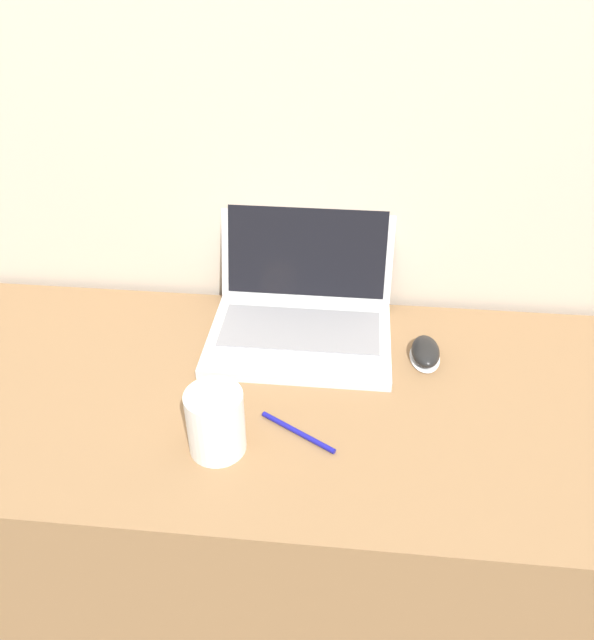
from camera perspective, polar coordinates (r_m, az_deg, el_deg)
name	(u,v)px	position (r m, az deg, el deg)	size (l,w,h in m)	color
wall_back	(292,73)	(1.23, -0.46, 21.66)	(7.00, 0.04, 2.50)	beige
desk	(277,526)	(1.43, -1.86, -18.32)	(1.45, 0.62, 0.78)	#936D47
laptop	(302,304)	(1.27, 0.47, 1.43)	(0.36, 0.33, 0.25)	silver
drink_cup	(216,421)	(1.01, -7.45, -9.15)	(0.09, 0.09, 0.11)	white
computer_mouse	(425,352)	(1.23, 11.65, -2.90)	(0.06, 0.10, 0.03)	white
pen	(298,432)	(1.06, 0.08, -10.21)	(0.13, 0.08, 0.01)	#191999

